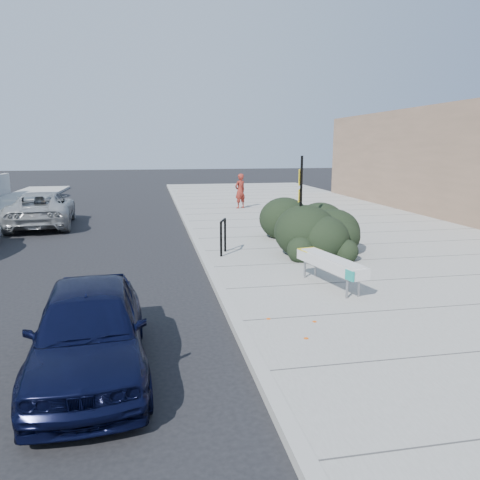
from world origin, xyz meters
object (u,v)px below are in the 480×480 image
object	(u,v)px
bike_rack	(223,233)
suv_silver	(42,209)
sedan_navy	(89,329)
pedestrian	(240,191)
bench	(330,263)
sign_post	(300,200)

from	to	relation	value
bike_rack	suv_silver	bearing A→B (deg)	151.86
sedan_navy	pedestrian	size ratio (longest dim) A/B	2.26
suv_silver	sedan_navy	bearing A→B (deg)	99.01
bench	suv_silver	world-z (taller)	suv_silver
sign_post	sedan_navy	size ratio (longest dim) A/B	0.72
sedan_navy	suv_silver	world-z (taller)	suv_silver
bike_rack	sign_post	world-z (taller)	sign_post
bench	sign_post	distance (m)	3.36
bench	sign_post	size ratio (longest dim) A/B	0.81
bench	sign_post	bearing A→B (deg)	72.84
bike_rack	sedan_navy	distance (m)	7.40
sign_post	sedan_navy	xyz separation A→B (m)	(-5.23, -6.16, -1.10)
bike_rack	sign_post	xyz separation A→B (m)	(2.19, -0.58, 1.01)
sedan_navy	bench	bearing A→B (deg)	27.38
sign_post	pedestrian	distance (m)	10.91
sign_post	pedestrian	xyz separation A→B (m)	(0.31, 10.88, -0.74)
bike_rack	sign_post	bearing A→B (deg)	4.43
bench	bike_rack	distance (m)	4.21
pedestrian	sedan_navy	bearing A→B (deg)	42.21
sign_post	suv_silver	size ratio (longest dim) A/B	0.55
sign_post	sedan_navy	distance (m)	8.16
bike_rack	pedestrian	bearing A→B (deg)	95.79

